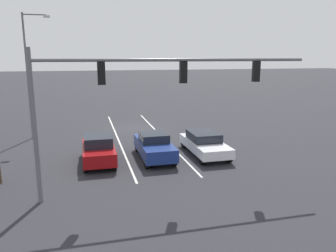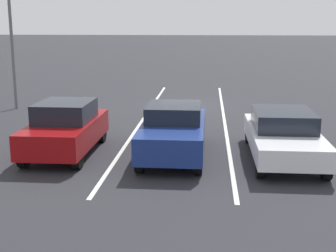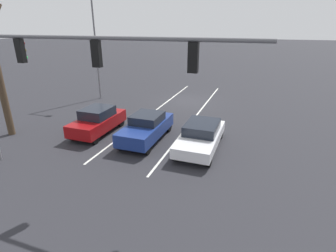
{
  "view_description": "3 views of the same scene",
  "coord_description": "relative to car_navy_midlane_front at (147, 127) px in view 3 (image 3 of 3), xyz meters",
  "views": [
    {
      "loc": [
        3.97,
        27.94,
        6.16
      ],
      "look_at": [
        -1.36,
        7.04,
        1.55
      ],
      "focal_mm": 35.0,
      "sensor_mm": 36.0,
      "label": 1
    },
    {
      "loc": [
        -0.99,
        22.79,
        4.03
      ],
      "look_at": [
        0.16,
        9.41,
        1.01
      ],
      "focal_mm": 50.0,
      "sensor_mm": 36.0,
      "label": 2
    },
    {
      "loc": [
        -6.01,
        22.13,
        6.42
      ],
      "look_at": [
        -1.33,
        9.05,
        1.05
      ],
      "focal_mm": 28.0,
      "sensor_mm": 36.0,
      "label": 3
    }
  ],
  "objects": [
    {
      "name": "ground_plane",
      "position": [
        -0.02,
        -9.04,
        -0.8
      ],
      "size": [
        240.0,
        240.0,
        0.0
      ],
      "primitive_type": "plane",
      "color": "#28282D"
    },
    {
      "name": "lane_stripe_left_divider",
      "position": [
        -1.72,
        -5.61,
        -0.79
      ],
      "size": [
        0.12,
        18.87,
        0.01
      ],
      "primitive_type": "cube",
      "color": "silver",
      "rests_on": "ground_plane"
    },
    {
      "name": "lane_stripe_center_divider",
      "position": [
        1.68,
        -5.61,
        -0.79
      ],
      "size": [
        0.12,
        18.87,
        0.01
      ],
      "primitive_type": "cube",
      "color": "silver",
      "rests_on": "ground_plane"
    },
    {
      "name": "car_navy_midlane_front",
      "position": [
        0.0,
        0.0,
        0.0
      ],
      "size": [
        1.84,
        4.52,
        1.57
      ],
      "color": "navy",
      "rests_on": "ground_plane"
    },
    {
      "name": "car_white_leftlane_front",
      "position": [
        -3.27,
        -0.02,
        -0.05
      ],
      "size": [
        1.94,
        4.78,
        1.43
      ],
      "color": "silver",
      "rests_on": "ground_plane"
    },
    {
      "name": "car_maroon_rightlane_front",
      "position": [
        3.34,
        0.02,
        0.02
      ],
      "size": [
        1.8,
        4.12,
        1.63
      ],
      "color": "maroon",
      "rests_on": "ground_plane"
    },
    {
      "name": "traffic_signal_gantry",
      "position": [
        1.86,
        4.81,
        4.09
      ],
      "size": [
        12.44,
        0.37,
        6.52
      ],
      "color": "slate",
      "rests_on": "ground_plane"
    },
    {
      "name": "street_lamp_right_shoulder",
      "position": [
        7.8,
        -7.26,
        4.44
      ],
      "size": [
        1.93,
        0.24,
        9.22
      ],
      "color": "slate",
      "rests_on": "ground_plane"
    }
  ]
}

